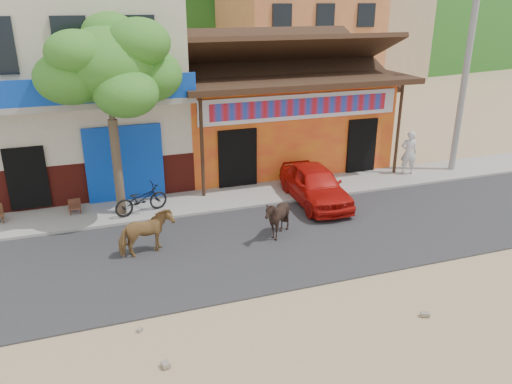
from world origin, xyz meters
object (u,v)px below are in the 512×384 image
tree (112,119)px  cow_tan (146,233)px  red_car (315,184)px  pedestrian (409,153)px  utility_pole (467,66)px  scooter (141,199)px  cow_dark (277,218)px  cafe_chair_right (74,201)px

tree → cow_tan: size_ratio=4.16×
cow_tan → red_car: bearing=-87.6°
pedestrian → cow_tan: bearing=41.5°
tree → red_car: (6.23, -1.00, -2.45)m
utility_pole → cow_tan: bearing=-166.0°
tree → cow_tan: (0.42, -2.90, -2.47)m
red_car → scooter: red_car is taller
tree → scooter: (0.60, -0.21, -2.54)m
utility_pole → pedestrian: size_ratio=4.76×
cow_dark → scooter: cow_dark is taller
tree → scooter: bearing=-19.4°
cow_tan → cow_dark: bearing=-108.5°
cafe_chair_right → utility_pole: bearing=-1.4°
cow_tan → utility_pole: bearing=-91.6°
utility_pole → cow_dark: utility_pole is taller
tree → scooter: 2.62m
red_car → scooter: size_ratio=2.15×
tree → red_car: tree is taller
red_car → scooter: bearing=174.6°
tree → cow_dark: (4.07, -3.07, -2.47)m
cafe_chair_right → cow_tan: bearing=-61.8°
utility_pole → red_car: 7.51m
utility_pole → scooter: utility_pole is taller
cow_tan → scooter: size_ratio=0.83×
utility_pole → tree: bearing=-179.1°
cow_tan → scooter: 2.69m
red_car → pedestrian: pedestrian is taller
pedestrian → tree: bearing=26.0°
scooter → cow_dark: bearing=-146.7°
cow_tan → scooter: bearing=-19.5°
cow_dark → cafe_chair_right: size_ratio=1.52×
cow_dark → red_car: (2.16, 2.07, 0.03)m
scooter → cafe_chair_right: size_ratio=2.17×
utility_pole → cafe_chair_right: utility_pole is taller
cow_dark → utility_pole: bearing=108.7°
utility_pole → cow_dark: bearing=-159.4°
cow_tan → cafe_chair_right: (-1.82, 3.34, -0.13)m
cow_dark → red_car: red_car is taller
tree → cow_tan: tree is taller
tree → cow_dark: tree is taller
utility_pole → cow_dark: (-8.73, -3.27, -3.47)m
cow_tan → cow_dark: (3.65, -0.18, -0.00)m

